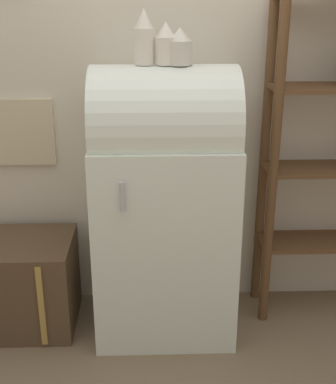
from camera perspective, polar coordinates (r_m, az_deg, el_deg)
name	(u,v)px	position (r m, az deg, el deg)	size (l,w,h in m)	color
ground_plane	(166,351)	(2.88, -0.20, -16.57)	(12.00, 12.00, 0.00)	#7A664C
wall_back	(162,70)	(2.88, -0.68, 12.92)	(7.00, 0.09, 2.70)	beige
refrigerator	(164,201)	(2.74, -0.39, -0.98)	(0.71, 0.61, 1.42)	silver
suitcase_trunk	(19,283)	(3.06, -15.58, -9.35)	(0.60, 0.47, 0.50)	brown
vase_left	(144,38)	(2.55, -2.58, 16.05)	(0.10, 0.10, 0.25)	silver
vase_center	(166,45)	(2.55, -0.24, 15.43)	(0.10, 0.10, 0.19)	silver
vase_right	(180,48)	(2.55, 1.27, 15.16)	(0.12, 0.12, 0.17)	beige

